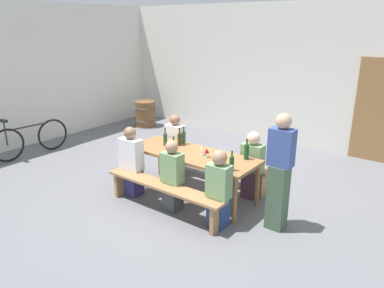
% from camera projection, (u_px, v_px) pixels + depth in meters
% --- Properties ---
extents(ground_plane, '(24.00, 24.00, 0.00)m').
position_uv_depth(ground_plane, '(192.00, 195.00, 6.08)').
color(ground_plane, slate).
extents(back_wall, '(14.00, 0.20, 3.20)m').
position_uv_depth(back_wall, '(289.00, 75.00, 8.40)').
color(back_wall, silver).
rests_on(back_wall, ground).
extents(side_wall, '(0.20, 7.85, 3.20)m').
position_uv_depth(side_wall, '(26.00, 75.00, 8.30)').
color(side_wall, silver).
rests_on(side_wall, ground).
extents(wooden_door, '(0.90, 0.06, 2.10)m').
position_uv_depth(wooden_door, '(378.00, 111.00, 7.33)').
color(wooden_door, olive).
rests_on(wooden_door, ground).
extents(tasting_table, '(2.19, 0.81, 0.75)m').
position_uv_depth(tasting_table, '(192.00, 157.00, 5.87)').
color(tasting_table, olive).
rests_on(tasting_table, ground).
extents(bench_near, '(2.09, 0.30, 0.45)m').
position_uv_depth(bench_near, '(164.00, 190.00, 5.44)').
color(bench_near, '#9E7247').
rests_on(bench_near, ground).
extents(bench_far, '(2.09, 0.30, 0.45)m').
position_uv_depth(bench_far, '(216.00, 163.00, 6.50)').
color(bench_far, '#9E7247').
rests_on(bench_far, ground).
extents(wine_bottle_0, '(0.08, 0.08, 0.32)m').
position_uv_depth(wine_bottle_0, '(247.00, 151.00, 5.54)').
color(wine_bottle_0, '#194723').
rests_on(wine_bottle_0, tasting_table).
extents(wine_bottle_1, '(0.07, 0.07, 0.31)m').
position_uv_depth(wine_bottle_1, '(165.00, 139.00, 6.18)').
color(wine_bottle_1, '#234C2D').
rests_on(wine_bottle_1, tasting_table).
extents(wine_bottle_2, '(0.07, 0.07, 0.31)m').
position_uv_depth(wine_bottle_2, '(184.00, 137.00, 6.24)').
color(wine_bottle_2, '#234C2D').
rests_on(wine_bottle_2, tasting_table).
extents(wine_bottle_3, '(0.07, 0.07, 0.31)m').
position_uv_depth(wine_bottle_3, '(180.00, 139.00, 6.17)').
color(wine_bottle_3, '#332814').
rests_on(wine_bottle_3, tasting_table).
extents(wine_bottle_4, '(0.07, 0.07, 0.31)m').
position_uv_depth(wine_bottle_4, '(174.00, 148.00, 5.71)').
color(wine_bottle_4, '#194723').
rests_on(wine_bottle_4, tasting_table).
extents(wine_bottle_5, '(0.07, 0.07, 0.29)m').
position_uv_depth(wine_bottle_5, '(232.00, 163.00, 5.11)').
color(wine_bottle_5, '#234C2D').
rests_on(wine_bottle_5, tasting_table).
extents(wine_glass_0, '(0.07, 0.07, 0.17)m').
position_uv_depth(wine_glass_0, '(202.00, 147.00, 5.71)').
color(wine_glass_0, silver).
rests_on(wine_glass_0, tasting_table).
extents(wine_glass_1, '(0.08, 0.08, 0.14)m').
position_uv_depth(wine_glass_1, '(207.00, 151.00, 5.63)').
color(wine_glass_1, silver).
rests_on(wine_glass_1, tasting_table).
extents(seated_guest_near_0, '(0.39, 0.24, 1.17)m').
position_uv_depth(seated_guest_near_0, '(132.00, 163.00, 5.96)').
color(seated_guest_near_0, navy).
rests_on(seated_guest_near_0, ground).
extents(seated_guest_near_1, '(0.32, 0.24, 1.11)m').
position_uv_depth(seated_guest_near_1, '(172.00, 177.00, 5.47)').
color(seated_guest_near_1, '#404444').
rests_on(seated_guest_near_1, ground).
extents(seated_guest_near_2, '(0.32, 0.24, 1.13)m').
position_uv_depth(seated_guest_near_2, '(219.00, 190.00, 4.99)').
color(seated_guest_near_2, navy).
rests_on(seated_guest_near_2, ground).
extents(seated_guest_far_0, '(0.35, 0.24, 1.15)m').
position_uv_depth(seated_guest_far_0, '(175.00, 146.00, 6.79)').
color(seated_guest_far_0, '#4A3171').
rests_on(seated_guest_far_0, ground).
extents(seated_guest_far_1, '(0.35, 0.24, 1.11)m').
position_uv_depth(seated_guest_far_1, '(252.00, 166.00, 5.88)').
color(seated_guest_far_1, '#58364A').
rests_on(seated_guest_far_1, ground).
extents(standing_host, '(0.32, 0.24, 1.64)m').
position_uv_depth(standing_host, '(279.00, 174.00, 4.88)').
color(standing_host, '#3F563F').
rests_on(standing_host, ground).
extents(wine_barrel, '(0.58, 0.58, 0.70)m').
position_uv_depth(wine_barrel, '(145.00, 114.00, 10.10)').
color(wine_barrel, brown).
rests_on(wine_barrel, ground).
extents(parked_bicycle_0, '(0.20, 1.71, 0.90)m').
position_uv_depth(parked_bicycle_0, '(30.00, 139.00, 7.81)').
color(parked_bicycle_0, black).
rests_on(parked_bicycle_0, ground).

